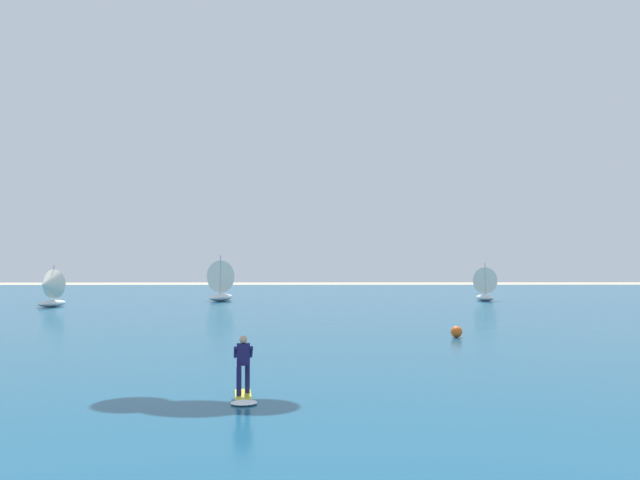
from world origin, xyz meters
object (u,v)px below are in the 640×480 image
Objects in this scene: sailboat_mid_right at (482,283)px; sailboat_outermost at (224,280)px; sailboat_far_left at (49,288)px; kitesurfer at (243,375)px; marker_buoy at (456,332)px.

sailboat_outermost reaches higher than sailboat_mid_right.
sailboat_mid_right reaches higher than sailboat_far_left.
kitesurfer is at bearing -114.26° from sailboat_mid_right.
sailboat_mid_right is 6.35× the size of marker_buoy.
sailboat_outermost is at bearing 119.36° from marker_buoy.
kitesurfer is 0.46× the size of sailboat_outermost.
marker_buoy is (15.60, -27.72, -1.71)m from sailboat_outermost.
marker_buoy is (-9.29, -27.77, -1.36)m from sailboat_mid_right.
sailboat_mid_right is at bearing 65.74° from kitesurfer.
marker_buoy is at bearing -108.50° from sailboat_mid_right.
marker_buoy is at bearing 54.87° from kitesurfer.
kitesurfer is 0.56× the size of sailboat_mid_right.
sailboat_mid_right is 38.96m from sailboat_far_left.
sailboat_mid_right is at bearing 0.10° from sailboat_outermost.
sailboat_mid_right is 29.31m from marker_buoy.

